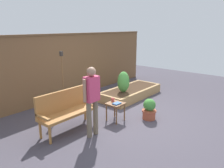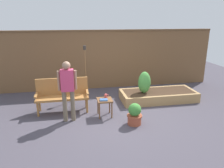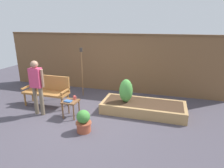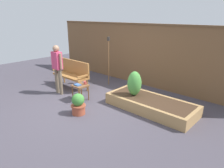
# 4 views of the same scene
# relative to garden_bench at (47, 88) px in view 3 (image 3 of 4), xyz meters

# --- Properties ---
(ground_plane) EXTENTS (14.00, 14.00, 0.00)m
(ground_plane) POSITION_rel_garden_bench_xyz_m (1.46, -0.67, -0.54)
(ground_plane) COLOR #47424C
(fence_back) EXTENTS (8.40, 0.14, 2.16)m
(fence_back) POSITION_rel_garden_bench_xyz_m (1.46, 1.93, 0.55)
(fence_back) COLOR brown
(fence_back) RESTS_ON ground_plane
(garden_bench) EXTENTS (1.44, 0.48, 0.94)m
(garden_bench) POSITION_rel_garden_bench_xyz_m (0.00, 0.00, 0.00)
(garden_bench) COLOR #A87038
(garden_bench) RESTS_ON ground_plane
(side_table) EXTENTS (0.40, 0.40, 0.48)m
(side_table) POSITION_rel_garden_bench_xyz_m (1.11, -0.57, -0.15)
(side_table) COLOR brown
(side_table) RESTS_ON ground_plane
(cup_on_table) EXTENTS (0.12, 0.08, 0.10)m
(cup_on_table) POSITION_rel_garden_bench_xyz_m (1.17, -0.43, -0.02)
(cup_on_table) COLOR #CC4C47
(cup_on_table) RESTS_ON side_table
(book_on_table) EXTENTS (0.21, 0.16, 0.03)m
(book_on_table) POSITION_rel_garden_bench_xyz_m (1.08, -0.64, -0.05)
(book_on_table) COLOR #38609E
(book_on_table) RESTS_ON side_table
(potted_boxwood) EXTENTS (0.38, 0.38, 0.55)m
(potted_boxwood) POSITION_rel_garden_bench_xyz_m (1.77, -1.18, -0.28)
(potted_boxwood) COLOR #A84C33
(potted_boxwood) RESTS_ON ground_plane
(raised_planter_bed) EXTENTS (2.40, 1.00, 0.30)m
(raised_planter_bed) POSITION_rel_garden_bench_xyz_m (3.00, 0.28, -0.39)
(raised_planter_bed) COLOR #AD8451
(raised_planter_bed) RESTS_ON ground_plane
(shrub_near_bench) EXTENTS (0.39, 0.39, 0.68)m
(shrub_near_bench) POSITION_rel_garden_bench_xyz_m (2.49, 0.22, 0.10)
(shrub_near_bench) COLOR brown
(shrub_near_bench) RESTS_ON raised_planter_bed
(tiki_torch) EXTENTS (0.10, 0.10, 1.72)m
(tiki_torch) POSITION_rel_garden_bench_xyz_m (0.73, 1.05, 0.63)
(tiki_torch) COLOR brown
(tiki_torch) RESTS_ON ground_plane
(person_by_bench) EXTENTS (0.47, 0.20, 1.56)m
(person_by_bench) POSITION_rel_garden_bench_xyz_m (0.17, -0.68, 0.39)
(person_by_bench) COLOR #70604C
(person_by_bench) RESTS_ON ground_plane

